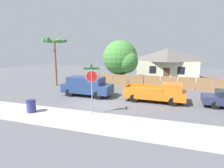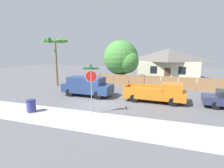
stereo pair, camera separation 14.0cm
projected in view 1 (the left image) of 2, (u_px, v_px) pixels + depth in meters
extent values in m
plane|color=#56565B|center=(100.00, 104.00, 14.57)|extent=(80.00, 80.00, 0.00)
cube|color=#A3A39E|center=(78.00, 119.00, 11.21)|extent=(36.00, 3.20, 0.01)
cube|color=#997047|center=(106.00, 79.00, 23.15)|extent=(1.89, 0.06, 1.47)
cube|color=#997047|center=(121.00, 80.00, 22.54)|extent=(1.89, 0.06, 1.47)
cube|color=#997047|center=(136.00, 81.00, 21.93)|extent=(1.89, 0.06, 1.47)
cube|color=#997047|center=(152.00, 82.00, 21.32)|extent=(1.89, 0.06, 1.47)
cube|color=#997047|center=(169.00, 83.00, 20.70)|extent=(1.89, 0.06, 1.47)
cube|color=#997047|center=(187.00, 83.00, 20.09)|extent=(1.89, 0.06, 1.47)
cube|color=#997047|center=(206.00, 84.00, 19.48)|extent=(1.89, 0.06, 1.47)
cube|color=brown|center=(100.00, 79.00, 23.45)|extent=(0.12, 0.12, 1.57)
cube|color=beige|center=(167.00, 70.00, 29.02)|extent=(9.02, 6.23, 2.89)
pyramid|color=#5B5651|center=(168.00, 55.00, 28.59)|extent=(9.75, 6.73, 2.05)
cube|color=black|center=(153.00, 70.00, 26.69)|extent=(1.00, 0.04, 1.10)
cube|color=black|center=(181.00, 71.00, 25.42)|extent=(1.00, 0.04, 1.10)
cube|color=brown|center=(166.00, 75.00, 26.17)|extent=(0.90, 0.04, 2.00)
cylinder|color=brown|center=(120.00, 77.00, 23.90)|extent=(0.40, 0.40, 1.83)
sphere|color=#428438|center=(120.00, 58.00, 23.44)|extent=(4.63, 4.63, 4.63)
sphere|color=#478F3C|center=(127.00, 61.00, 22.65)|extent=(3.01, 3.01, 3.01)
cylinder|color=brown|center=(55.00, 63.00, 22.25)|extent=(0.28, 0.28, 5.90)
cone|color=#428438|center=(61.00, 41.00, 21.46)|extent=(0.44, 1.93, 0.73)
cone|color=#428438|center=(62.00, 42.00, 22.46)|extent=(1.89, 1.35, 0.73)
cone|color=#428438|center=(55.00, 42.00, 22.78)|extent=(1.89, 1.35, 0.73)
cone|color=#428438|center=(47.00, 42.00, 22.11)|extent=(0.44, 1.93, 0.73)
cone|color=#428438|center=(46.00, 41.00, 21.10)|extent=(1.89, 1.35, 0.73)
cone|color=#428438|center=(53.00, 41.00, 20.78)|extent=(1.89, 1.35, 0.73)
cube|color=navy|center=(87.00, 88.00, 17.19)|extent=(4.97, 2.12, 0.83)
cube|color=navy|center=(86.00, 80.00, 17.10)|extent=(3.50, 1.91, 0.68)
cube|color=black|center=(101.00, 81.00, 16.54)|extent=(0.12, 1.72, 0.57)
cylinder|color=black|center=(105.00, 91.00, 17.54)|extent=(0.77, 0.22, 0.77)
cylinder|color=black|center=(98.00, 95.00, 15.94)|extent=(0.77, 0.22, 0.77)
cylinder|color=black|center=(79.00, 89.00, 18.58)|extent=(0.77, 0.22, 0.77)
cylinder|color=black|center=(69.00, 93.00, 16.99)|extent=(0.77, 0.22, 0.77)
cube|color=orange|center=(154.00, 94.00, 15.20)|extent=(5.20, 2.10, 0.72)
cube|color=orange|center=(172.00, 87.00, 14.60)|extent=(1.70, 1.82, 0.64)
cube|color=orange|center=(146.00, 86.00, 16.26)|extent=(3.22, 0.19, 0.25)
cube|color=orange|center=(142.00, 90.00, 14.57)|extent=(3.22, 0.19, 0.25)
cube|color=orange|center=(126.00, 86.00, 15.99)|extent=(0.14, 1.83, 0.25)
cylinder|color=black|center=(173.00, 97.00, 15.50)|extent=(0.71, 0.22, 0.71)
cylinder|color=black|center=(173.00, 102.00, 13.93)|extent=(0.71, 0.22, 0.71)
cylinder|color=black|center=(138.00, 94.00, 16.59)|extent=(0.71, 0.22, 0.71)
cylinder|color=black|center=(134.00, 98.00, 15.02)|extent=(0.71, 0.22, 0.71)
cylinder|color=black|center=(212.00, 100.00, 14.58)|extent=(0.61, 0.22, 0.61)
cylinder|color=black|center=(215.00, 105.00, 13.17)|extent=(0.61, 0.22, 0.61)
cylinder|color=gray|center=(92.00, 93.00, 11.86)|extent=(0.07, 0.07, 3.08)
cylinder|color=red|center=(92.00, 76.00, 11.66)|extent=(0.71, 0.26, 0.74)
cylinder|color=white|center=(92.00, 76.00, 11.66)|extent=(0.74, 0.27, 0.78)
cube|color=#19602D|center=(91.00, 68.00, 11.57)|extent=(1.00, 0.36, 0.15)
cube|color=#19602D|center=(91.00, 66.00, 11.54)|extent=(0.33, 0.90, 0.15)
cylinder|color=navy|center=(31.00, 107.00, 12.49)|extent=(0.62, 0.62, 0.82)
cylinder|color=navy|center=(31.00, 101.00, 12.41)|extent=(0.66, 0.66, 0.08)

